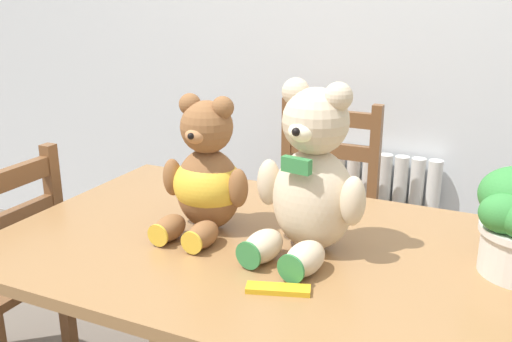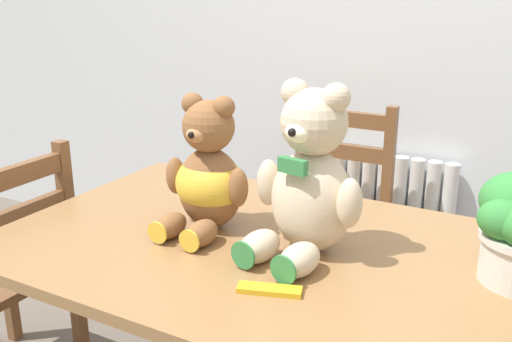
% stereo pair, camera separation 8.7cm
% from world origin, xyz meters
% --- Properties ---
extents(radiator, '(0.61, 0.10, 0.67)m').
position_xyz_m(radiator, '(-0.07, 1.53, 0.30)').
color(radiator, silver).
rests_on(radiator, ground_plane).
extents(dining_table, '(1.49, 0.88, 0.71)m').
position_xyz_m(dining_table, '(0.00, 0.44, 0.62)').
color(dining_table, olive).
rests_on(dining_table, ground_plane).
extents(wooden_chair_behind, '(0.41, 0.43, 0.91)m').
position_xyz_m(wooden_chair_behind, '(-0.20, 1.22, 0.46)').
color(wooden_chair_behind, brown).
rests_on(wooden_chair_behind, ground_plane).
extents(wooden_chair_side, '(0.41, 0.40, 0.86)m').
position_xyz_m(wooden_chair_side, '(-1.00, 0.34, 0.43)').
color(wooden_chair_side, brown).
rests_on(wooden_chair_side, ground_plane).
extents(teddy_bear_left, '(0.25, 0.26, 0.36)m').
position_xyz_m(teddy_bear_left, '(-0.25, 0.46, 0.85)').
color(teddy_bear_left, brown).
rests_on(teddy_bear_left, dining_table).
extents(teddy_bear_right, '(0.30, 0.31, 0.42)m').
position_xyz_m(teddy_bear_right, '(0.04, 0.45, 0.89)').
color(teddy_bear_right, beige).
rests_on(teddy_bear_right, dining_table).
extents(chocolate_bar, '(0.14, 0.08, 0.01)m').
position_xyz_m(chocolate_bar, '(0.06, 0.23, 0.72)').
color(chocolate_bar, gold).
rests_on(chocolate_bar, dining_table).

